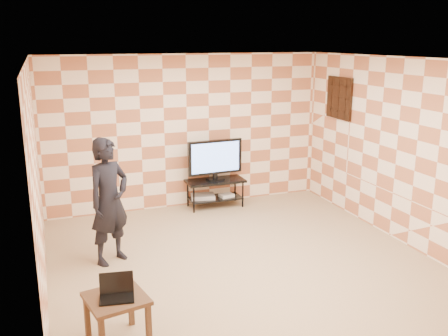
{
  "coord_description": "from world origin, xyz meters",
  "views": [
    {
      "loc": [
        -2.37,
        -5.87,
        2.93
      ],
      "look_at": [
        0.0,
        0.6,
        1.15
      ],
      "focal_mm": 40.0,
      "sensor_mm": 36.0,
      "label": 1
    }
  ],
  "objects": [
    {
      "name": "floor",
      "position": [
        0.0,
        0.0,
        0.0
      ],
      "size": [
        5.0,
        5.0,
        0.0
      ],
      "primitive_type": "plane",
      "color": "tan",
      "rests_on": "ground"
    },
    {
      "name": "wall_back",
      "position": [
        0.0,
        2.5,
        1.35
      ],
      "size": [
        5.0,
        0.02,
        2.7
      ],
      "primitive_type": "cube",
      "color": "#FFE7C7",
      "rests_on": "ground"
    },
    {
      "name": "wall_front",
      "position": [
        0.0,
        -2.5,
        1.35
      ],
      "size": [
        5.0,
        0.02,
        2.7
      ],
      "primitive_type": "cube",
      "color": "#FFE7C7",
      "rests_on": "ground"
    },
    {
      "name": "wall_left",
      "position": [
        -2.5,
        0.0,
        1.35
      ],
      "size": [
        0.02,
        5.0,
        2.7
      ],
      "primitive_type": "cube",
      "color": "#FFE7C7",
      "rests_on": "ground"
    },
    {
      "name": "wall_right",
      "position": [
        2.5,
        0.0,
        1.35
      ],
      "size": [
        0.02,
        5.0,
        2.7
      ],
      "primitive_type": "cube",
      "color": "#FFE7C7",
      "rests_on": "ground"
    },
    {
      "name": "ceiling",
      "position": [
        0.0,
        0.0,
        2.7
      ],
      "size": [
        5.0,
        5.0,
        0.02
      ],
      "primitive_type": "cube",
      "color": "white",
      "rests_on": "wall_back"
    },
    {
      "name": "wall_art",
      "position": [
        2.47,
        1.55,
        1.95
      ],
      "size": [
        0.04,
        0.72,
        0.72
      ],
      "color": "black",
      "rests_on": "wall_right"
    },
    {
      "name": "tv_stand",
      "position": [
        0.42,
        2.21,
        0.37
      ],
      "size": [
        1.04,
        0.47,
        0.5
      ],
      "color": "black",
      "rests_on": "floor"
    },
    {
      "name": "tv",
      "position": [
        0.42,
        2.21,
        0.9
      ],
      "size": [
        1.0,
        0.2,
        0.73
      ],
      "color": "black",
      "rests_on": "tv_stand"
    },
    {
      "name": "dvd_player",
      "position": [
        0.2,
        2.24,
        0.21
      ],
      "size": [
        0.46,
        0.37,
        0.07
      ],
      "primitive_type": "cube",
      "rotation": [
        0.0,
        0.0,
        -0.2
      ],
      "color": "#B7B7B9",
      "rests_on": "tv_stand"
    },
    {
      "name": "game_console",
      "position": [
        0.62,
        2.17,
        0.2
      ],
      "size": [
        0.27,
        0.22,
        0.06
      ],
      "primitive_type": "cube",
      "rotation": [
        0.0,
        0.0,
        0.18
      ],
      "color": "silver",
      "rests_on": "tv_stand"
    },
    {
      "name": "side_table",
      "position": [
        -1.85,
        -1.39,
        0.41
      ],
      "size": [
        0.65,
        0.65,
        0.5
      ],
      "color": "#352214",
      "rests_on": "floor"
    },
    {
      "name": "laptop",
      "position": [
        -1.84,
        -1.39,
        0.55
      ],
      "size": [
        0.37,
        0.31,
        0.22
      ],
      "color": "black",
      "rests_on": "side_table"
    },
    {
      "name": "person",
      "position": [
        -1.64,
        0.54,
        0.86
      ],
      "size": [
        0.75,
        0.68,
        1.71
      ],
      "primitive_type": "imported",
      "rotation": [
        0.0,
        0.0,
        0.57
      ],
      "color": "black",
      "rests_on": "floor"
    }
  ]
}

